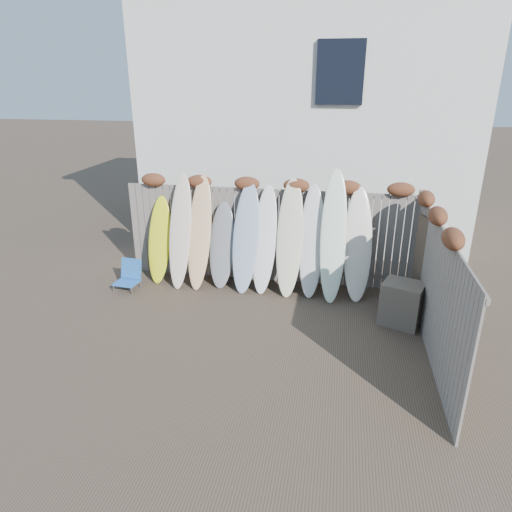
% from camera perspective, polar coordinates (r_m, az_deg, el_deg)
% --- Properties ---
extents(ground, '(80.00, 80.00, 0.00)m').
position_cam_1_polar(ground, '(7.85, -1.62, -9.97)').
color(ground, '#493A2D').
extents(back_fence, '(6.05, 0.28, 2.24)m').
position_cam_1_polar(back_fence, '(9.50, 1.67, 3.57)').
color(back_fence, slate).
rests_on(back_fence, ground).
extents(right_fence, '(0.28, 4.40, 2.24)m').
position_cam_1_polar(right_fence, '(7.57, 21.51, -3.03)').
color(right_fence, slate).
rests_on(right_fence, ground).
extents(house, '(8.50, 5.50, 6.33)m').
position_cam_1_polar(house, '(13.12, 6.68, 17.31)').
color(house, silver).
rests_on(house, ground).
extents(beach_chair, '(0.50, 0.53, 0.61)m').
position_cam_1_polar(beach_chair, '(9.78, -15.58, -2.37)').
color(beach_chair, blue).
rests_on(beach_chair, ground).
extents(wooden_crate, '(0.82, 0.76, 0.78)m').
position_cam_1_polar(wooden_crate, '(8.44, 17.76, -5.69)').
color(wooden_crate, '#675E4D').
rests_on(wooden_crate, ground).
extents(lattice_panel, '(0.38, 1.18, 1.82)m').
position_cam_1_polar(lattice_panel, '(8.47, 20.81, -2.11)').
color(lattice_panel, '#432F28').
rests_on(lattice_panel, ground).
extents(surfboard_0, '(0.52, 0.66, 1.80)m').
position_cam_1_polar(surfboard_0, '(9.85, -11.98, 2.00)').
color(surfboard_0, yellow).
rests_on(surfboard_0, ground).
extents(surfboard_1, '(0.49, 0.82, 2.30)m').
position_cam_1_polar(surfboard_1, '(9.50, -9.45, 3.07)').
color(surfboard_1, beige).
rests_on(surfboard_1, ground).
extents(surfboard_2, '(0.54, 0.83, 2.27)m').
position_cam_1_polar(surfboard_2, '(9.40, -7.06, 2.88)').
color(surfboard_2, '#FFC99A').
rests_on(surfboard_2, ground).
extents(surfboard_3, '(0.53, 0.63, 1.74)m').
position_cam_1_polar(surfboard_3, '(9.43, -4.27, 1.35)').
color(surfboard_3, slate).
rests_on(surfboard_3, ground).
extents(surfboard_4, '(0.60, 0.81, 2.17)m').
position_cam_1_polar(surfboard_4, '(9.17, -1.29, 2.26)').
color(surfboard_4, '#95A9C7').
rests_on(surfboard_4, ground).
extents(surfboard_5, '(0.53, 0.78, 2.12)m').
position_cam_1_polar(surfboard_5, '(9.15, 1.09, 2.05)').
color(surfboard_5, white).
rests_on(surfboard_5, ground).
extents(surfboard_6, '(0.53, 0.81, 2.28)m').
position_cam_1_polar(surfboard_6, '(9.03, 4.24, 2.25)').
color(surfboard_6, beige).
rests_on(surfboard_6, ground).
extents(surfboard_7, '(0.50, 0.78, 2.17)m').
position_cam_1_polar(surfboard_7, '(9.05, 6.97, 1.82)').
color(surfboard_7, silver).
rests_on(surfboard_7, ground).
extents(surfboard_8, '(0.52, 0.88, 2.49)m').
position_cam_1_polar(surfboard_8, '(8.89, 9.66, 2.43)').
color(surfboard_8, white).
rests_on(surfboard_8, ground).
extents(surfboard_9, '(0.61, 0.81, 2.15)m').
position_cam_1_polar(surfboard_9, '(9.04, 12.63, 1.39)').
color(surfboard_9, silver).
rests_on(surfboard_9, ground).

